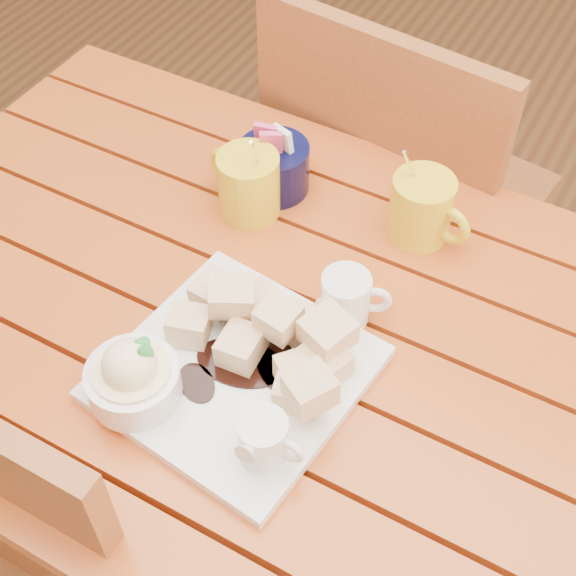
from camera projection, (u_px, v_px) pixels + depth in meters
The scene contains 8 objects.
ground at pixel (270, 544), 1.63m from camera, with size 5.00×5.00×0.00m, color #572E18.
table at pixel (262, 363), 1.14m from camera, with size 1.20×0.79×0.75m.
dessert_plate at pixel (221, 366), 0.97m from camera, with size 0.32×0.32×0.12m.
coffee_mug_left at pixel (247, 183), 1.15m from camera, with size 0.13×0.09×0.15m.
coffee_mug_right at pixel (423, 208), 1.12m from camera, with size 0.13×0.09×0.15m.
cream_pitcher at pixel (346, 299), 1.03m from camera, with size 0.09×0.08×0.08m.
sugar_caddy at pixel (274, 166), 1.19m from camera, with size 0.11×0.11×0.12m.
chair_far at pixel (396, 198), 1.53m from camera, with size 0.49×0.49×0.94m.
Camera 1 is at (0.35, -0.56, 1.58)m, focal length 50.00 mm.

